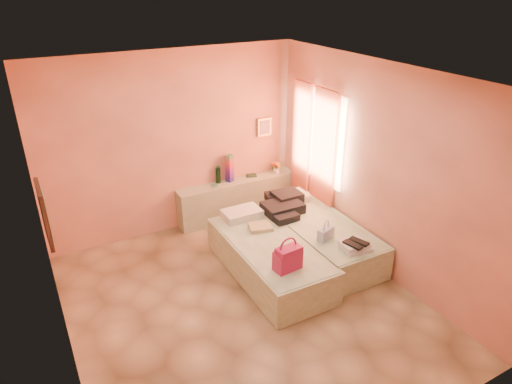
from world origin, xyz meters
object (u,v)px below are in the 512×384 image
at_px(green_book, 251,176).
at_px(magenta_handbag, 288,258).
at_px(blue_handbag, 326,234).
at_px(towel_stack, 356,246).
at_px(headboard_ledge, 237,199).
at_px(water_bottle, 218,175).
at_px(bed_left, 269,259).
at_px(flower_vase, 276,166).
at_px(bed_right, 319,238).

height_order(green_book, magenta_handbag, magenta_handbag).
bearing_deg(blue_handbag, towel_stack, -81.90).
bearing_deg(headboard_ledge, water_bottle, 165.14).
height_order(headboard_ledge, bed_left, headboard_ledge).
bearing_deg(towel_stack, water_bottle, 108.55).
bearing_deg(headboard_ledge, flower_vase, -1.93).
bearing_deg(water_bottle, green_book, -2.72).
distance_m(magenta_handbag, blue_handbag, 0.89).
distance_m(water_bottle, flower_vase, 1.04).
relative_size(green_book, towel_stack, 0.48).
xyz_separation_m(bed_left, flower_vase, (1.11, 1.68, 0.52)).
bearing_deg(towel_stack, bed_left, 143.27).
bearing_deg(green_book, towel_stack, -68.05).
distance_m(bed_right, green_book, 1.72).
bearing_deg(towel_stack, green_book, 95.42).
bearing_deg(green_book, headboard_ledge, -153.57).
bearing_deg(towel_stack, blue_handbag, 114.80).
xyz_separation_m(bed_left, water_bottle, (0.08, 1.78, 0.54)).
distance_m(bed_right, flower_vase, 1.67).
distance_m(green_book, blue_handbag, 2.02).
bearing_deg(green_book, bed_left, -94.36).
bearing_deg(bed_right, green_book, 98.57).
height_order(flower_vase, magenta_handbag, flower_vase).
xyz_separation_m(headboard_ledge, water_bottle, (-0.30, 0.08, 0.46)).
xyz_separation_m(green_book, flower_vase, (0.44, -0.08, 0.11)).
relative_size(water_bottle, blue_handbag, 1.14).
distance_m(blue_handbag, towel_stack, 0.44).
bearing_deg(green_book, water_bottle, -166.18).
distance_m(bed_right, blue_handbag, 0.53).
relative_size(headboard_ledge, green_book, 12.32).
bearing_deg(magenta_handbag, blue_handbag, 16.98).
bearing_deg(headboard_ledge, towel_stack, -77.55).
bearing_deg(water_bottle, blue_handbag, -72.74).
relative_size(headboard_ledge, water_bottle, 7.33).
distance_m(green_book, flower_vase, 0.46).
xyz_separation_m(magenta_handbag, blue_handbag, (0.82, 0.34, -0.08)).
height_order(bed_right, flower_vase, flower_vase).
bearing_deg(magenta_handbag, towel_stack, -8.94).
relative_size(bed_right, water_bottle, 7.16).
relative_size(bed_left, water_bottle, 7.16).
xyz_separation_m(bed_right, green_book, (-0.23, 1.65, 0.41)).
xyz_separation_m(bed_left, blue_handbag, (0.71, -0.27, 0.33)).
bearing_deg(bed_right, magenta_handbag, -144.25).
height_order(bed_left, towel_stack, towel_stack).
distance_m(headboard_ledge, green_book, 0.45).
relative_size(bed_left, blue_handbag, 8.18).
bearing_deg(bed_right, towel_stack, -89.56).
bearing_deg(towel_stack, flower_vase, 84.82).
height_order(headboard_ledge, flower_vase, flower_vase).
xyz_separation_m(green_book, towel_stack, (0.23, -2.42, -0.11)).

